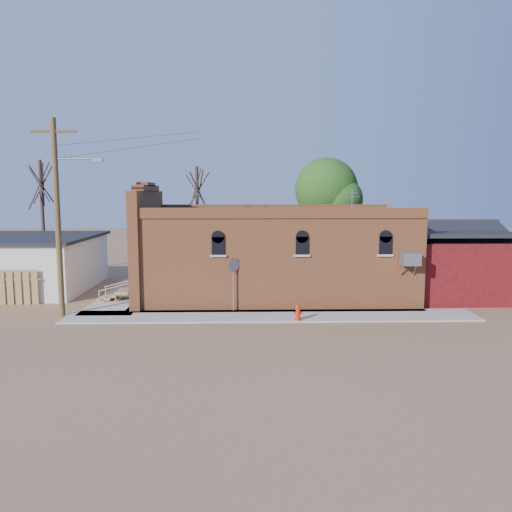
{
  "coord_description": "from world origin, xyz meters",
  "views": [
    {
      "loc": [
        0.26,
        -21.59,
        5.69
      ],
      "look_at": [
        0.86,
        4.41,
        2.4
      ],
      "focal_mm": 35.0,
      "sensor_mm": 36.0,
      "label": 1
    }
  ],
  "objects_px": {
    "trash_barrel": "(138,294)",
    "utility_pole": "(59,213)",
    "brick_bar": "(270,255)",
    "fire_hydrant": "(298,312)",
    "stop_sign": "(233,270)"
  },
  "relations": [
    {
      "from": "utility_pole",
      "to": "fire_hydrant",
      "type": "height_order",
      "value": "utility_pole"
    },
    {
      "from": "trash_barrel",
      "to": "utility_pole",
      "type": "bearing_deg",
      "value": -134.04
    },
    {
      "from": "fire_hydrant",
      "to": "brick_bar",
      "type": "bearing_deg",
      "value": 94.52
    },
    {
      "from": "stop_sign",
      "to": "trash_barrel",
      "type": "distance_m",
      "value": 5.78
    },
    {
      "from": "brick_bar",
      "to": "fire_hydrant",
      "type": "xyz_separation_m",
      "value": [
        0.99,
        -5.5,
        -1.91
      ]
    },
    {
      "from": "brick_bar",
      "to": "trash_barrel",
      "type": "distance_m",
      "value": 7.32
    },
    {
      "from": "utility_pole",
      "to": "fire_hydrant",
      "type": "relative_size",
      "value": 12.82
    },
    {
      "from": "stop_sign",
      "to": "brick_bar",
      "type": "bearing_deg",
      "value": 44.08
    },
    {
      "from": "utility_pole",
      "to": "trash_barrel",
      "type": "distance_m",
      "value": 5.94
    },
    {
      "from": "brick_bar",
      "to": "trash_barrel",
      "type": "xyz_separation_m",
      "value": [
        -6.94,
        -1.35,
        -1.88
      ]
    },
    {
      "from": "brick_bar",
      "to": "stop_sign",
      "type": "relative_size",
      "value": 6.33
    },
    {
      "from": "fire_hydrant",
      "to": "trash_barrel",
      "type": "height_order",
      "value": "trash_barrel"
    },
    {
      "from": "brick_bar",
      "to": "fire_hydrant",
      "type": "height_order",
      "value": "brick_bar"
    },
    {
      "from": "utility_pole",
      "to": "trash_barrel",
      "type": "bearing_deg",
      "value": 45.96
    },
    {
      "from": "fire_hydrant",
      "to": "stop_sign",
      "type": "height_order",
      "value": "stop_sign"
    }
  ]
}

